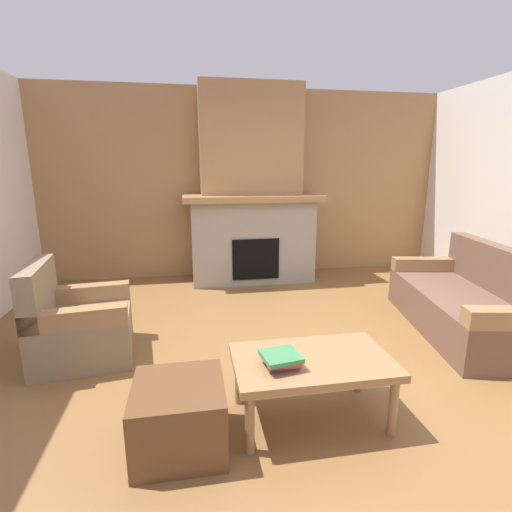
# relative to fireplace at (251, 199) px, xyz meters

# --- Properties ---
(ground) EXTENTS (9.00, 9.00, 0.00)m
(ground) POSITION_rel_fireplace_xyz_m (0.00, -2.62, -1.16)
(ground) COLOR brown
(wall_back_wood_panel) EXTENTS (6.00, 0.12, 2.70)m
(wall_back_wood_panel) POSITION_rel_fireplace_xyz_m (0.00, 0.38, 0.19)
(wall_back_wood_panel) COLOR #A87A4C
(wall_back_wood_panel) RESTS_ON ground
(fireplace) EXTENTS (1.90, 0.82, 2.70)m
(fireplace) POSITION_rel_fireplace_xyz_m (0.00, 0.00, 0.00)
(fireplace) COLOR gray
(fireplace) RESTS_ON ground
(couch) EXTENTS (1.17, 1.93, 0.85)m
(couch) POSITION_rel_fireplace_xyz_m (1.83, -2.18, -0.88)
(couch) COLOR brown
(couch) RESTS_ON ground
(armchair) EXTENTS (0.85, 0.85, 0.85)m
(armchair) POSITION_rel_fireplace_xyz_m (-1.84, -2.09, -0.87)
(armchair) COLOR #847056
(armchair) RESTS_ON ground
(coffee_table) EXTENTS (1.00, 0.60, 0.43)m
(coffee_table) POSITION_rel_fireplace_xyz_m (-0.13, -3.21, -0.79)
(coffee_table) COLOR #997047
(coffee_table) RESTS_ON ground
(ottoman) EXTENTS (0.52, 0.52, 0.40)m
(ottoman) POSITION_rel_fireplace_xyz_m (-0.96, -3.33, -0.96)
(ottoman) COLOR brown
(ottoman) RESTS_ON ground
(book_stack_near_edge) EXTENTS (0.25, 0.26, 0.08)m
(book_stack_near_edge) POSITION_rel_fireplace_xyz_m (-0.34, -3.26, -0.69)
(book_stack_near_edge) COLOR #7A3D84
(book_stack_near_edge) RESTS_ON coffee_table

